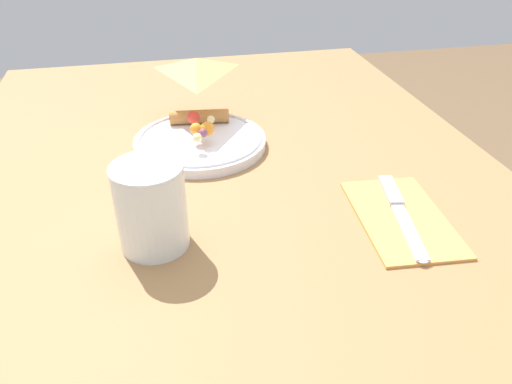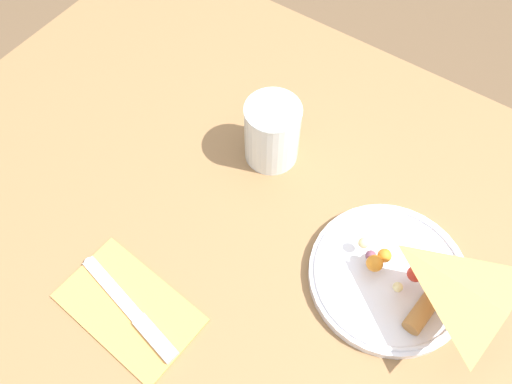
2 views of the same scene
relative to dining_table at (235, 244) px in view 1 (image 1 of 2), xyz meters
The scene contains 5 objects.
dining_table is the anchor object (origin of this frame).
plate_pizza 0.19m from the dining_table, 167.64° to the right, with size 0.22×0.22×0.05m.
milk_glass 0.22m from the dining_table, 47.43° to the right, with size 0.09×0.09×0.11m.
napkin_folded 0.26m from the dining_table, 58.78° to the left, with size 0.20×0.13×0.00m.
butter_knife 0.26m from the dining_table, 60.95° to the left, with size 0.19×0.05×0.01m.
Camera 1 is at (0.61, -0.10, 1.16)m, focal length 35.00 mm.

